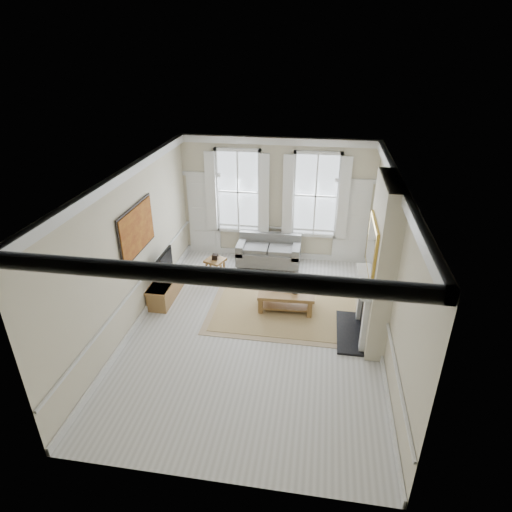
% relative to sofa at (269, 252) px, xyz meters
% --- Properties ---
extents(floor, '(7.20, 7.20, 0.00)m').
position_rel_sofa_xyz_m(floor, '(0.12, -3.11, -0.35)').
color(floor, '#B7B5AD').
rests_on(floor, ground).
extents(ceiling, '(7.20, 7.20, 0.00)m').
position_rel_sofa_xyz_m(ceiling, '(0.12, -3.11, 3.05)').
color(ceiling, white).
rests_on(ceiling, back_wall).
extents(back_wall, '(5.20, 0.00, 5.20)m').
position_rel_sofa_xyz_m(back_wall, '(0.12, 0.49, 1.35)').
color(back_wall, beige).
rests_on(back_wall, floor).
extents(left_wall, '(0.00, 7.20, 7.20)m').
position_rel_sofa_xyz_m(left_wall, '(-2.48, -3.11, 1.35)').
color(left_wall, beige).
rests_on(left_wall, floor).
extents(right_wall, '(0.00, 7.20, 7.20)m').
position_rel_sofa_xyz_m(right_wall, '(2.72, -3.11, 1.35)').
color(right_wall, beige).
rests_on(right_wall, floor).
extents(window_left, '(1.26, 0.20, 2.20)m').
position_rel_sofa_xyz_m(window_left, '(-0.93, 0.44, 1.55)').
color(window_left, '#B2BCC6').
rests_on(window_left, back_wall).
extents(window_right, '(1.26, 0.20, 2.20)m').
position_rel_sofa_xyz_m(window_right, '(1.17, 0.44, 1.55)').
color(window_right, '#B2BCC6').
rests_on(window_right, back_wall).
extents(door_left, '(0.90, 0.08, 2.30)m').
position_rel_sofa_xyz_m(door_left, '(-1.93, 0.45, 0.80)').
color(door_left, silver).
rests_on(door_left, floor).
extents(door_right, '(0.90, 0.08, 2.30)m').
position_rel_sofa_xyz_m(door_right, '(2.17, 0.45, 0.80)').
color(door_right, silver).
rests_on(door_right, floor).
extents(painting, '(0.05, 1.66, 1.06)m').
position_rel_sofa_xyz_m(painting, '(-2.44, -2.81, 1.70)').
color(painting, '#B4701E').
rests_on(painting, left_wall).
extents(chimney_breast, '(0.35, 1.70, 3.38)m').
position_rel_sofa_xyz_m(chimney_breast, '(2.55, -2.91, 1.35)').
color(chimney_breast, beige).
rests_on(chimney_breast, floor).
extents(hearth, '(0.55, 1.50, 0.05)m').
position_rel_sofa_xyz_m(hearth, '(2.12, -2.91, -0.32)').
color(hearth, black).
rests_on(hearth, floor).
extents(fireplace, '(0.21, 1.45, 1.33)m').
position_rel_sofa_xyz_m(fireplace, '(2.32, -2.91, 0.38)').
color(fireplace, silver).
rests_on(fireplace, floor).
extents(mirror, '(0.06, 1.26, 1.06)m').
position_rel_sofa_xyz_m(mirror, '(2.33, -2.91, 1.70)').
color(mirror, gold).
rests_on(mirror, chimney_breast).
extents(sofa, '(1.72, 0.83, 0.83)m').
position_rel_sofa_xyz_m(sofa, '(0.00, 0.00, 0.00)').
color(sofa, '#5D5D5B').
rests_on(sofa, floor).
extents(side_table, '(0.58, 0.58, 0.55)m').
position_rel_sofa_xyz_m(side_table, '(-1.26, -1.03, 0.09)').
color(side_table, olive).
rests_on(side_table, floor).
extents(rug, '(3.50, 2.60, 0.02)m').
position_rel_sofa_xyz_m(rug, '(0.69, -2.18, -0.34)').
color(rug, '#9B8650').
rests_on(rug, floor).
extents(coffee_table, '(1.30, 0.80, 0.48)m').
position_rel_sofa_xyz_m(coffee_table, '(0.69, -2.18, 0.04)').
color(coffee_table, olive).
rests_on(coffee_table, rug).
extents(ceramic_pot_a, '(0.12, 0.12, 0.12)m').
position_rel_sofa_xyz_m(ceramic_pot_a, '(0.44, -2.13, 0.19)').
color(ceramic_pot_a, black).
rests_on(ceramic_pot_a, coffee_table).
extents(ceramic_pot_b, '(0.15, 0.15, 0.11)m').
position_rel_sofa_xyz_m(ceramic_pot_b, '(0.89, -2.23, 0.18)').
color(ceramic_pot_b, black).
rests_on(ceramic_pot_b, coffee_table).
extents(bowl, '(0.28, 0.28, 0.06)m').
position_rel_sofa_xyz_m(bowl, '(0.74, -2.08, 0.16)').
color(bowl, black).
rests_on(bowl, coffee_table).
extents(tv_stand, '(0.46, 1.43, 0.51)m').
position_rel_sofa_xyz_m(tv_stand, '(-2.22, -2.12, -0.09)').
color(tv_stand, olive).
rests_on(tv_stand, floor).
extents(tv, '(0.08, 0.90, 0.68)m').
position_rel_sofa_xyz_m(tv, '(-2.19, -2.12, 0.56)').
color(tv, black).
rests_on(tv, tv_stand).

